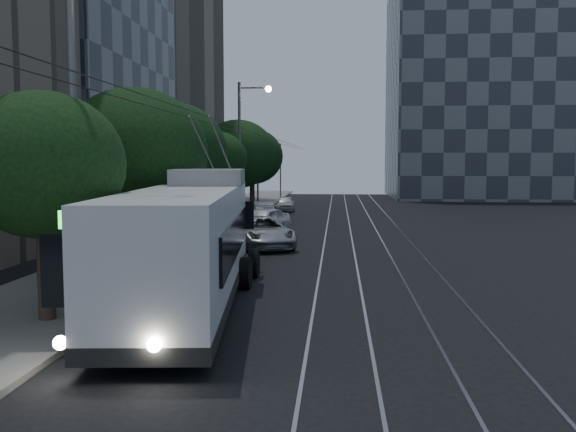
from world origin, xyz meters
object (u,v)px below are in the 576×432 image
(car_white_a, at_px, (263,221))
(trolleybus, at_px, (188,244))
(streetlamp_near, at_px, (89,101))
(streetlamp_far, at_px, (245,138))
(car_white_c, at_px, (264,211))
(car_white_d, at_px, (285,204))
(pickup_silver, at_px, (262,232))
(car_white_b, at_px, (258,215))

(car_white_a, bearing_deg, trolleybus, -69.22)
(streetlamp_near, xyz_separation_m, streetlamp_far, (-0.18, 28.23, 0.06))
(car_white_c, relative_size, car_white_d, 1.05)
(pickup_silver, xyz_separation_m, car_white_d, (-0.68, 22.05, -0.12))
(streetlamp_far, bearing_deg, pickup_silver, -78.39)
(pickup_silver, height_order, car_white_b, pickup_silver)
(car_white_a, distance_m, car_white_d, 16.57)
(car_white_b, distance_m, car_white_c, 3.39)
(streetlamp_far, bearing_deg, trolleybus, -85.48)
(car_white_c, bearing_deg, trolleybus, -99.28)
(car_white_b, distance_m, streetlamp_far, 5.69)
(car_white_b, bearing_deg, car_white_d, 104.40)
(trolleybus, bearing_deg, pickup_silver, 81.80)
(car_white_b, relative_size, streetlamp_near, 0.44)
(trolleybus, xyz_separation_m, car_white_d, (-0.02, 34.74, -1.19))
(car_white_b, height_order, car_white_c, car_white_c)
(car_white_c, relative_size, streetlamp_near, 0.41)
(trolleybus, distance_m, car_white_b, 23.71)
(car_white_a, height_order, car_white_d, car_white_a)
(car_white_a, xyz_separation_m, car_white_c, (-0.98, 8.88, -0.13))
(car_white_d, height_order, streetlamp_far, streetlamp_far)
(car_white_c, distance_m, car_white_d, 7.74)
(car_white_c, xyz_separation_m, streetlamp_near, (-0.91, -29.49, 5.06))
(car_white_b, bearing_deg, trolleybus, -68.54)
(car_white_b, relative_size, car_white_c, 1.07)
(car_white_a, height_order, car_white_c, car_white_a)
(trolleybus, xyz_separation_m, pickup_silver, (0.66, 12.69, -1.07))
(streetlamp_near, bearing_deg, streetlamp_far, 90.37)
(trolleybus, relative_size, car_white_d, 3.62)
(pickup_silver, distance_m, car_white_a, 5.52)
(trolleybus, bearing_deg, car_white_c, 86.76)
(car_white_d, bearing_deg, streetlamp_near, -94.34)
(pickup_silver, xyz_separation_m, streetlamp_far, (-2.69, 13.11, 5.01))
(car_white_d, distance_m, streetlamp_far, 10.51)
(streetlamp_far, bearing_deg, car_white_c, 48.96)
(trolleybus, xyz_separation_m, car_white_a, (0.04, 18.17, -1.05))
(trolleybus, bearing_deg, streetlamp_far, 89.27)
(car_white_b, height_order, streetlamp_far, streetlamp_far)
(car_white_a, xyz_separation_m, streetlamp_far, (-2.07, 7.63, 4.99))
(pickup_silver, distance_m, streetlamp_far, 14.29)
(pickup_silver, height_order, car_white_c, pickup_silver)
(car_white_b, height_order, car_white_d, car_white_d)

